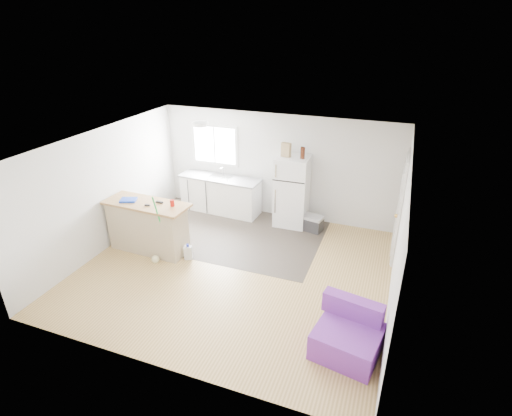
{
  "coord_description": "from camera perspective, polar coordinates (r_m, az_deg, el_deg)",
  "views": [
    {
      "loc": [
        2.56,
        -5.73,
        4.21
      ],
      "look_at": [
        0.16,
        0.7,
        0.98
      ],
      "focal_mm": 28.0,
      "sensor_mm": 36.0,
      "label": 1
    }
  ],
  "objects": [
    {
      "name": "bottle_right",
      "position": [
        8.44,
        6.6,
        7.84
      ],
      "size": [
        0.08,
        0.08,
        0.25
      ],
      "primitive_type": "cylinder",
      "rotation": [
        0.0,
        0.0,
        0.25
      ],
      "color": "#361509",
      "rests_on": "refrigerator"
    },
    {
      "name": "blue_tray",
      "position": [
        8.12,
        -17.76,
        1.11
      ],
      "size": [
        0.36,
        0.31,
        0.04
      ],
      "primitive_type": "cube",
      "rotation": [
        0.0,
        0.0,
        0.37
      ],
      "color": "#153BC6",
      "rests_on": "peninsula"
    },
    {
      "name": "purple_seat",
      "position": [
        5.93,
        13.03,
        -17.35
      ],
      "size": [
        0.99,
        0.95,
        0.71
      ],
      "rotation": [
        0.0,
        0.0,
        -0.18
      ],
      "color": "purple",
      "rests_on": "floor"
    },
    {
      "name": "interior_door",
      "position": [
        7.95,
        19.88,
        -0.05
      ],
      "size": [
        0.11,
        0.92,
        2.1
      ],
      "color": "white",
      "rests_on": "right_wall"
    },
    {
      "name": "refrigerator",
      "position": [
        8.84,
        5.17,
        2.4
      ],
      "size": [
        0.72,
        0.68,
        1.59
      ],
      "rotation": [
        0.0,
        0.0,
        0.02
      ],
      "color": "white",
      "rests_on": "floor"
    },
    {
      "name": "vinyl_zone",
      "position": [
        8.79,
        -4.13,
        -3.45
      ],
      "size": [
        4.05,
        2.5,
        0.0
      ],
      "primitive_type": "cube",
      "color": "#362F29",
      "rests_on": "floor"
    },
    {
      "name": "cooler",
      "position": [
        8.85,
        8.03,
        -2.13
      ],
      "size": [
        0.51,
        0.4,
        0.35
      ],
      "rotation": [
        0.0,
        0.0,
        -0.22
      ],
      "color": "#29292C",
      "rests_on": "floor"
    },
    {
      "name": "bottle_left",
      "position": [
        8.42,
        6.76,
        7.79
      ],
      "size": [
        0.08,
        0.08,
        0.25
      ],
      "primitive_type": "cylinder",
      "rotation": [
        0.0,
        0.0,
        -0.18
      ],
      "color": "#361509",
      "rests_on": "refrigerator"
    },
    {
      "name": "room",
      "position": [
        6.96,
        -3.22,
        -0.45
      ],
      "size": [
        5.51,
        5.01,
        2.41
      ],
      "color": "#9D7741",
      "rests_on": "ground"
    },
    {
      "name": "ceiling_fixture",
      "position": [
        8.1,
        -7.94,
        11.79
      ],
      "size": [
        0.3,
        0.3,
        0.07
      ],
      "primitive_type": "cylinder",
      "color": "white",
      "rests_on": "ceiling"
    },
    {
      "name": "cardboard_box",
      "position": [
        8.52,
        4.32,
        8.29
      ],
      "size": [
        0.22,
        0.14,
        0.3
      ],
      "primitive_type": "cube",
      "rotation": [
        0.0,
        0.0,
        -0.19
      ],
      "color": "#A2875C",
      "rests_on": "refrigerator"
    },
    {
      "name": "mop",
      "position": [
        7.86,
        -13.97,
        -6.05
      ],
      "size": [
        0.23,
        0.4,
        1.42
      ],
      "rotation": [
        0.0,
        0.0,
        -0.04
      ],
      "color": "green",
      "rests_on": "floor"
    },
    {
      "name": "tool_a",
      "position": [
        7.87,
        -13.63,
        0.83
      ],
      "size": [
        0.14,
        0.06,
        0.03
      ],
      "primitive_type": "cube",
      "rotation": [
        0.0,
        0.0,
        -0.06
      ],
      "color": "black",
      "rests_on": "peninsula"
    },
    {
      "name": "cleaner_jug",
      "position": [
        7.87,
        -9.65,
        -6.27
      ],
      "size": [
        0.18,
        0.15,
        0.33
      ],
      "rotation": [
        0.0,
        0.0,
        0.35
      ],
      "color": "silver",
      "rests_on": "floor"
    },
    {
      "name": "window",
      "position": [
        9.56,
        -5.9,
        8.95
      ],
      "size": [
        1.18,
        0.06,
        0.98
      ],
      "color": "white",
      "rests_on": "back_wall"
    },
    {
      "name": "red_cup",
      "position": [
        7.66,
        -11.89,
        0.7
      ],
      "size": [
        0.08,
        0.08,
        0.12
      ],
      "primitive_type": "cylinder",
      "rotation": [
        0.0,
        0.0,
        -0.04
      ],
      "color": "red",
      "rests_on": "peninsula"
    },
    {
      "name": "tool_b",
      "position": [
        7.8,
        -15.27,
        0.4
      ],
      "size": [
        0.11,
        0.06,
        0.03
      ],
      "primitive_type": "cube",
      "rotation": [
        0.0,
        0.0,
        0.21
      ],
      "color": "black",
      "rests_on": "peninsula"
    },
    {
      "name": "kitchen_cabinets",
      "position": [
        9.59,
        -5.09,
        2.01
      ],
      "size": [
        1.99,
        0.72,
        1.15
      ],
      "rotation": [
        0.0,
        0.0,
        -0.06
      ],
      "color": "white",
      "rests_on": "floor"
    },
    {
      "name": "peninsula",
      "position": [
        8.17,
        -15.17,
        -2.53
      ],
      "size": [
        1.71,
        0.71,
        1.04
      ],
      "rotation": [
        0.0,
        0.0,
        -0.04
      ],
      "color": "#BFAC8A",
      "rests_on": "floor"
    }
  ]
}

